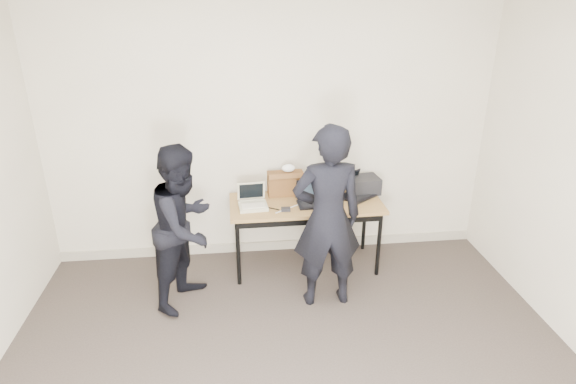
{
  "coord_description": "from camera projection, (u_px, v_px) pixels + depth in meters",
  "views": [
    {
      "loc": [
        -0.35,
        -2.42,
        2.66
      ],
      "look_at": [
        0.1,
        1.6,
        0.95
      ],
      "focal_mm": 30.0,
      "sensor_mm": 36.0,
      "label": 1
    }
  ],
  "objects": [
    {
      "name": "tissue",
      "position": [
        288.0,
        168.0,
        4.83
      ],
      "size": [
        0.13,
        0.1,
        0.08
      ],
      "primitive_type": "ellipsoid",
      "rotation": [
        0.0,
        0.0,
        -0.03
      ],
      "color": "white",
      "rests_on": "leather_satchel"
    },
    {
      "name": "person_observer",
      "position": [
        185.0,
        226.0,
        4.21
      ],
      "size": [
        0.84,
        0.9,
        1.49
      ],
      "primitive_type": "imported",
      "rotation": [
        0.0,
        0.0,
        1.09
      ],
      "color": "black",
      "rests_on": "ground"
    },
    {
      "name": "power_brick",
      "position": [
        286.0,
        209.0,
        4.56
      ],
      "size": [
        0.09,
        0.06,
        0.03
      ],
      "primitive_type": "cube",
      "rotation": [
        0.0,
        0.0,
        -0.05
      ],
      "color": "black",
      "rests_on": "desk"
    },
    {
      "name": "cables",
      "position": [
        311.0,
        202.0,
        4.75
      ],
      "size": [
        1.14,
        0.49,
        0.01
      ],
      "rotation": [
        0.0,
        0.0,
        0.14
      ],
      "color": "black",
      "rests_on": "desk"
    },
    {
      "name": "laptop_beige",
      "position": [
        253.0,
        202.0,
        4.64
      ],
      "size": [
        0.29,
        0.28,
        0.22
      ],
      "rotation": [
        0.0,
        0.0,
        0.08
      ],
      "color": "#BAB695",
      "rests_on": "desk"
    },
    {
      "name": "equipment_box",
      "position": [
        364.0,
        185.0,
        4.95
      ],
      "size": [
        0.32,
        0.28,
        0.17
      ],
      "primitive_type": "cube",
      "rotation": [
        0.0,
        0.0,
        0.11
      ],
      "color": "black",
      "rests_on": "desk"
    },
    {
      "name": "person_typist",
      "position": [
        327.0,
        218.0,
        4.14
      ],
      "size": [
        0.63,
        0.43,
        1.68
      ],
      "primitive_type": "imported",
      "rotation": [
        0.0,
        0.0,
        3.18
      ],
      "color": "black",
      "rests_on": "ground"
    },
    {
      "name": "laptop_right",
      "position": [
        354.0,
        191.0,
        4.88
      ],
      "size": [
        0.44,
        0.44,
        0.24
      ],
      "rotation": [
        0.0,
        0.0,
        0.65
      ],
      "color": "black",
      "rests_on": "desk"
    },
    {
      "name": "laptop_center",
      "position": [
        312.0,
        198.0,
        4.71
      ],
      "size": [
        0.3,
        0.29,
        0.22
      ],
      "rotation": [
        0.0,
        0.0,
        0.04
      ],
      "color": "black",
      "rests_on": "desk"
    },
    {
      "name": "desk",
      "position": [
        306.0,
        208.0,
        4.76
      ],
      "size": [
        1.51,
        0.67,
        0.72
      ],
      "rotation": [
        0.0,
        0.0,
        0.01
      ],
      "color": "olive",
      "rests_on": "ground"
    },
    {
      "name": "room",
      "position": [
        302.0,
        237.0,
        2.76
      ],
      "size": [
        4.6,
        4.6,
        2.8
      ],
      "color": "#3A322C",
      "rests_on": "ground"
    },
    {
      "name": "baseboard",
      "position": [
        273.0,
        245.0,
        5.31
      ],
      "size": [
        4.5,
        0.03,
        0.1
      ],
      "primitive_type": "cube",
      "color": "#A79F8B",
      "rests_on": "ground"
    },
    {
      "name": "leather_satchel",
      "position": [
        286.0,
        183.0,
        4.88
      ],
      "size": [
        0.37,
        0.19,
        0.25
      ],
      "rotation": [
        0.0,
        0.0,
        0.05
      ],
      "color": "brown",
      "rests_on": "desk"
    }
  ]
}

